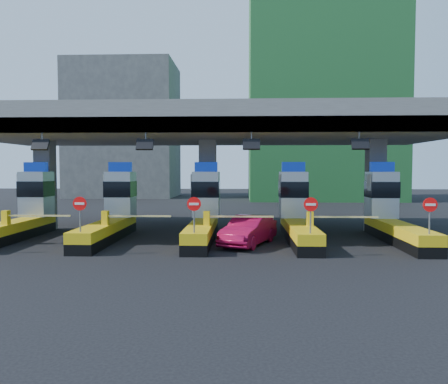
{
  "coord_description": "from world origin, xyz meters",
  "views": [
    {
      "loc": [
        2.06,
        -23.29,
        3.75
      ],
      "look_at": [
        1.11,
        0.0,
        2.53
      ],
      "focal_mm": 35.0,
      "sensor_mm": 36.0,
      "label": 1
    }
  ],
  "objects": [
    {
      "name": "ground",
      "position": [
        0.0,
        0.0,
        0.0
      ],
      "size": [
        120.0,
        120.0,
        0.0
      ],
      "primitive_type": "plane",
      "color": "black",
      "rests_on": "ground"
    },
    {
      "name": "toll_canopy",
      "position": [
        0.0,
        2.87,
        6.13
      ],
      "size": [
        28.0,
        12.09,
        7.0
      ],
      "color": "slate",
      "rests_on": "ground"
    },
    {
      "name": "toll_lane_far_left",
      "position": [
        -10.0,
        0.28,
        1.4
      ],
      "size": [
        4.43,
        8.0,
        4.16
      ],
      "color": "black",
      "rests_on": "ground"
    },
    {
      "name": "toll_lane_left",
      "position": [
        -5.0,
        0.28,
        1.4
      ],
      "size": [
        4.43,
        8.0,
        4.16
      ],
      "color": "black",
      "rests_on": "ground"
    },
    {
      "name": "toll_lane_center",
      "position": [
        0.0,
        0.28,
        1.4
      ],
      "size": [
        4.43,
        8.0,
        4.16
      ],
      "color": "black",
      "rests_on": "ground"
    },
    {
      "name": "toll_lane_right",
      "position": [
        5.0,
        0.28,
        1.4
      ],
      "size": [
        4.43,
        8.0,
        4.16
      ],
      "color": "black",
      "rests_on": "ground"
    },
    {
      "name": "toll_lane_far_right",
      "position": [
        10.0,
        0.28,
        1.4
      ],
      "size": [
        4.43,
        8.0,
        4.16
      ],
      "color": "black",
      "rests_on": "ground"
    },
    {
      "name": "bg_building_scaffold",
      "position": [
        12.0,
        32.0,
        14.0
      ],
      "size": [
        18.0,
        12.0,
        28.0
      ],
      "primitive_type": "cube",
      "color": "#1E5926",
      "rests_on": "ground"
    },
    {
      "name": "bg_building_concrete",
      "position": [
        -14.0,
        36.0,
        9.0
      ],
      "size": [
        14.0,
        10.0,
        18.0
      ],
      "primitive_type": "cube",
      "color": "#4C4C49",
      "rests_on": "ground"
    },
    {
      "name": "red_car",
      "position": [
        2.4,
        -1.83,
        0.73
      ],
      "size": [
        3.07,
        4.66,
        1.45
      ],
      "primitive_type": "imported",
      "rotation": [
        0.0,
        0.0,
        -0.38
      ],
      "color": "#A30C37",
      "rests_on": "ground"
    }
  ]
}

